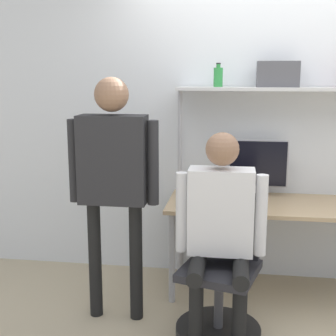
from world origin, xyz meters
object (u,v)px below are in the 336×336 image
at_px(monitor, 258,166).
at_px(person_standing, 113,168).
at_px(bottle_green, 218,77).
at_px(person_seated, 221,220).
at_px(storage_box, 278,74).
at_px(laptop, 215,198).
at_px(office_chair, 221,292).
at_px(cell_phone, 253,206).

bearing_deg(monitor, person_standing, -143.64).
bearing_deg(bottle_green, person_standing, -132.80).
bearing_deg(person_seated, bottle_green, 94.56).
relative_size(bottle_green, storage_box, 0.58).
bearing_deg(laptop, monitor, 45.04).
bearing_deg(person_seated, person_standing, 167.84).
height_order(monitor, storage_box, storage_box).
bearing_deg(office_chair, person_standing, 171.55).
relative_size(office_chair, person_standing, 0.55).
height_order(cell_phone, bottle_green, bottle_green).
distance_m(laptop, storage_box, 1.05).
bearing_deg(cell_phone, person_standing, -156.02).
distance_m(cell_phone, office_chair, 0.72).
xyz_separation_m(monitor, cell_phone, (-0.04, -0.31, -0.24)).
distance_m(office_chair, bottle_green, 1.61).
distance_m(cell_phone, person_standing, 1.09).
xyz_separation_m(office_chair, bottle_green, (-0.08, 0.82, 1.39)).
height_order(office_chair, bottle_green, bottle_green).
height_order(person_seated, storage_box, storage_box).
xyz_separation_m(person_standing, storage_box, (1.11, 0.71, 0.62)).
distance_m(office_chair, storage_box, 1.67).
bearing_deg(storage_box, monitor, 172.48).
distance_m(monitor, cell_phone, 0.39).
bearing_deg(office_chair, bottle_green, 95.56).
relative_size(person_seated, storage_box, 4.29).
height_order(office_chair, storage_box, storage_box).
bearing_deg(storage_box, laptop, -145.30).
distance_m(monitor, office_chair, 1.11).
distance_m(person_seated, storage_box, 1.30).
height_order(monitor, cell_phone, monitor).
relative_size(office_chair, person_seated, 0.69).
distance_m(office_chair, person_seated, 0.51).
distance_m(cell_phone, storage_box, 1.02).
bearing_deg(person_standing, storage_box, 32.71).
xyz_separation_m(cell_phone, storage_box, (0.16, 0.29, 0.96)).
bearing_deg(person_seated, cell_phone, 69.23).
distance_m(monitor, person_standing, 1.23).
height_order(person_standing, storage_box, storage_box).
xyz_separation_m(monitor, person_standing, (-0.99, -0.73, 0.10)).
height_order(cell_phone, storage_box, storage_box).
bearing_deg(bottle_green, office_chair, -84.44).
bearing_deg(person_seated, laptop, 96.13).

